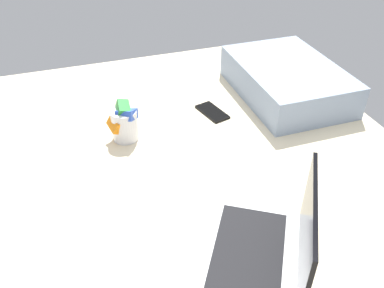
# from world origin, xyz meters

# --- Properties ---
(bed_mattress) EXTENTS (1.80, 1.40, 0.18)m
(bed_mattress) POSITION_xyz_m (0.00, 0.00, 0.09)
(bed_mattress) COLOR beige
(bed_mattress) RESTS_ON ground
(laptop) EXTENTS (0.40, 0.37, 0.23)m
(laptop) POSITION_xyz_m (0.36, 0.03, 0.22)
(laptop) COLOR #B7BABC
(laptop) RESTS_ON bed_mattress
(snack_cup) EXTENTS (0.10, 0.11, 0.15)m
(snack_cup) POSITION_xyz_m (-0.26, -0.19, 0.24)
(snack_cup) COLOR silver
(snack_cup) RESTS_ON bed_mattress
(cell_phone) EXTENTS (0.15, 0.10, 0.01)m
(cell_phone) POSITION_xyz_m (-0.32, 0.15, 0.18)
(cell_phone) COLOR black
(cell_phone) RESTS_ON bed_mattress
(pillow) EXTENTS (0.52, 0.36, 0.13)m
(pillow) POSITION_xyz_m (-0.36, 0.48, 0.24)
(pillow) COLOR #8C9EB7
(pillow) RESTS_ON bed_mattress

